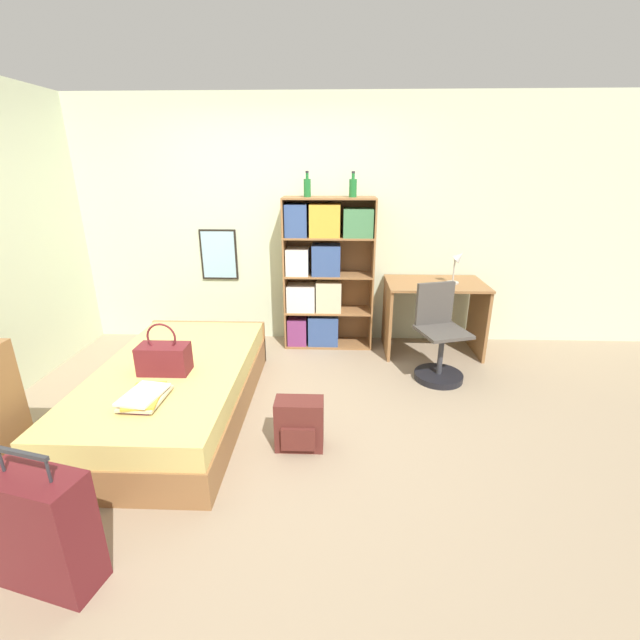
% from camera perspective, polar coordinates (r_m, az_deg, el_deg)
% --- Properties ---
extents(ground_plane, '(14.00, 14.00, 0.00)m').
position_cam_1_polar(ground_plane, '(3.59, -8.56, -12.38)').
color(ground_plane, gray).
extents(wall_back, '(10.00, 0.09, 2.60)m').
position_cam_1_polar(wall_back, '(4.78, -5.67, 12.54)').
color(wall_back, beige).
rests_on(wall_back, ground_plane).
extents(bed, '(1.13, 2.06, 0.43)m').
position_cam_1_polar(bed, '(3.67, -18.68, -8.72)').
color(bed, olive).
rests_on(bed, ground_plane).
extents(handbag, '(0.37, 0.19, 0.40)m').
position_cam_1_polar(handbag, '(3.42, -20.08, -4.76)').
color(handbag, maroon).
rests_on(handbag, bed).
extents(book_stack_on_bed, '(0.27, 0.38, 0.07)m').
position_cam_1_polar(book_stack_on_bed, '(3.09, -22.37, -9.53)').
color(book_stack_on_bed, '#7A336B').
rests_on(book_stack_on_bed, bed).
extents(suitcase, '(0.51, 0.32, 0.75)m').
position_cam_1_polar(suitcase, '(2.55, -33.01, -22.47)').
color(suitcase, '#5B191E').
rests_on(suitcase, ground_plane).
extents(bookcase, '(0.95, 0.35, 1.60)m').
position_cam_1_polar(bookcase, '(4.60, 0.17, 6.37)').
color(bookcase, olive).
rests_on(bookcase, ground_plane).
extents(bottle_green, '(0.07, 0.07, 0.25)m').
position_cam_1_polar(bottle_green, '(4.48, -1.72, 17.30)').
color(bottle_green, '#1E6B2D').
rests_on(bottle_green, bookcase).
extents(bottle_brown, '(0.08, 0.08, 0.25)m').
position_cam_1_polar(bottle_brown, '(4.46, 4.42, 17.23)').
color(bottle_brown, '#1E6B2D').
rests_on(bottle_brown, bookcase).
extents(desk, '(1.00, 0.66, 0.77)m').
position_cam_1_polar(desk, '(4.65, 14.90, 1.86)').
color(desk, olive).
rests_on(desk, ground_plane).
extents(desk_lamp, '(0.17, 0.12, 0.35)m').
position_cam_1_polar(desk_lamp, '(4.55, 17.88, 7.40)').
color(desk_lamp, '#ADA89E').
rests_on(desk_lamp, desk).
extents(desk_chair, '(0.51, 0.51, 0.89)m').
position_cam_1_polar(desk_chair, '(4.15, 15.52, -3.69)').
color(desk_chair, black).
rests_on(desk_chair, ground_plane).
extents(backpack, '(0.34, 0.21, 0.37)m').
position_cam_1_polar(backpack, '(3.10, -2.78, -13.74)').
color(backpack, '#56231E').
rests_on(backpack, ground_plane).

